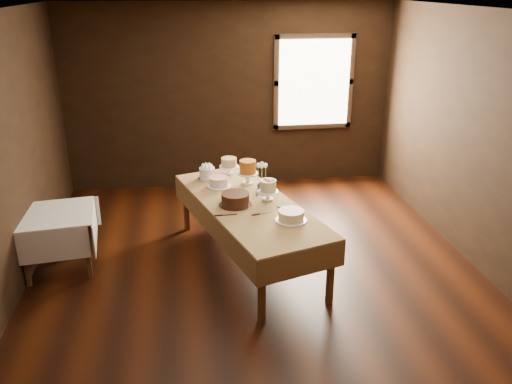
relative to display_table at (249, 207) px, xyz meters
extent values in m
cube|color=black|center=(0.06, -0.39, -0.69)|extent=(5.00, 6.00, 0.01)
cube|color=beige|center=(0.06, -0.39, 2.11)|extent=(5.00, 6.00, 0.01)
cube|color=black|center=(0.06, 2.61, 0.71)|extent=(5.00, 0.02, 2.80)
cube|color=black|center=(0.06, -3.39, 0.71)|extent=(5.00, 0.02, 2.80)
cube|color=black|center=(2.56, -0.39, 0.71)|extent=(0.02, 6.00, 2.80)
cube|color=#FFEABF|center=(1.36, 2.55, 0.91)|extent=(1.10, 0.05, 1.30)
cube|color=#503217|center=(-0.03, -1.18, -0.35)|extent=(0.07, 0.07, 0.68)
cube|color=#503217|center=(-0.70, 0.95, -0.35)|extent=(0.07, 0.07, 0.68)
cube|color=#503217|center=(0.70, -0.95, -0.35)|extent=(0.07, 0.07, 0.68)
cube|color=#503217|center=(0.03, 1.18, -0.35)|extent=(0.07, 0.07, 0.68)
cube|color=#503217|center=(0.00, 0.00, 0.02)|extent=(1.54, 2.51, 0.04)
cube|color=tan|center=(0.00, 0.00, 0.05)|extent=(1.62, 2.59, 0.01)
cube|color=#503217|center=(-2.41, -0.19, -0.38)|extent=(0.05, 0.05, 0.63)
cube|color=#503217|center=(-2.49, 0.44, -0.38)|extent=(0.05, 0.05, 0.63)
cube|color=#503217|center=(-1.78, -0.11, -0.38)|extent=(0.05, 0.05, 0.63)
cube|color=#503217|center=(-1.86, 0.52, -0.38)|extent=(0.05, 0.05, 0.63)
cube|color=#503217|center=(-2.13, 0.17, -0.04)|extent=(0.82, 0.82, 0.04)
cube|color=white|center=(-2.13, 0.17, -0.02)|extent=(0.91, 0.91, 0.01)
cylinder|color=silver|center=(-0.41, 0.83, 0.06)|extent=(0.23, 0.23, 0.01)
cylinder|color=white|center=(-0.41, 0.83, 0.13)|extent=(0.24, 0.24, 0.14)
cylinder|color=white|center=(-0.12, 0.99, 0.11)|extent=(0.25, 0.25, 0.11)
cylinder|color=tan|center=(-0.12, 0.99, 0.22)|extent=(0.26, 0.26, 0.11)
cylinder|color=white|center=(-0.29, 0.55, 0.06)|extent=(0.29, 0.29, 0.01)
cylinder|color=white|center=(-0.29, 0.55, 0.12)|extent=(0.33, 0.33, 0.10)
cylinder|color=white|center=(0.07, 0.60, 0.13)|extent=(0.27, 0.27, 0.15)
cylinder|color=#A15417|center=(0.07, 0.60, 0.28)|extent=(0.22, 0.22, 0.16)
cylinder|color=silver|center=(-0.15, -0.05, 0.06)|extent=(0.37, 0.37, 0.01)
cylinder|color=#3B1C0C|center=(-0.15, -0.05, 0.13)|extent=(0.43, 0.43, 0.13)
cylinder|color=white|center=(0.23, 0.06, 0.11)|extent=(0.24, 0.24, 0.12)
cylinder|color=beige|center=(0.23, 0.06, 0.24)|extent=(0.21, 0.21, 0.13)
cylinder|color=white|center=(0.37, -0.53, 0.06)|extent=(0.33, 0.33, 0.01)
cylinder|color=beige|center=(0.37, -0.53, 0.12)|extent=(0.36, 0.36, 0.10)
cube|color=silver|center=(0.15, -0.31, 0.06)|extent=(0.24, 0.09, 0.01)
cube|color=silver|center=(0.42, -0.26, 0.06)|extent=(0.19, 0.18, 0.01)
cube|color=silver|center=(-0.11, 0.23, 0.06)|extent=(0.07, 0.24, 0.01)
cube|color=silver|center=(0.15, 0.34, 0.06)|extent=(0.07, 0.24, 0.01)
cube|color=silver|center=(-0.24, -0.30, 0.06)|extent=(0.24, 0.03, 0.01)
imported|color=#2D2823|center=(0.21, 0.39, 0.12)|extent=(0.16, 0.16, 0.12)
camera|label=1|loc=(-0.68, -5.32, 2.35)|focal=36.58mm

